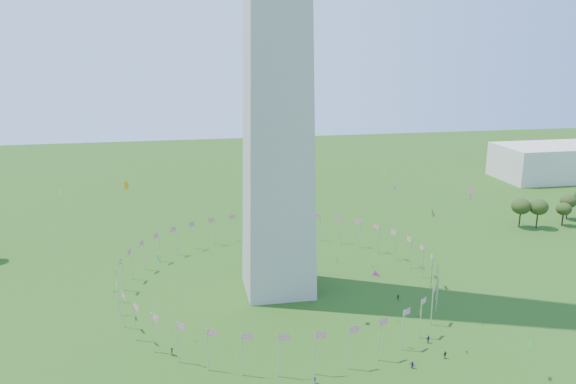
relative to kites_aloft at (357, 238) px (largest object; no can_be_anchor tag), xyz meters
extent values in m
cylinder|color=silver|center=(27.29, 25.11, -17.23)|extent=(0.24, 0.24, 9.00)
cylinder|color=silver|center=(26.68, 32.06, -17.23)|extent=(0.24, 0.24, 9.00)
cylinder|color=silver|center=(24.88, 38.79, -17.23)|extent=(0.24, 0.24, 9.00)
cylinder|color=silver|center=(21.93, 45.11, -17.23)|extent=(0.24, 0.24, 9.00)
cylinder|color=silver|center=(17.93, 50.82, -17.23)|extent=(0.24, 0.24, 9.00)
cylinder|color=silver|center=(13.00, 55.75, -17.23)|extent=(0.24, 0.24, 9.00)
cylinder|color=silver|center=(7.29, 59.75, -17.23)|extent=(0.24, 0.24, 9.00)
cylinder|color=silver|center=(0.97, 62.70, -17.23)|extent=(0.24, 0.24, 9.00)
cylinder|color=silver|center=(-5.77, 64.50, -17.23)|extent=(0.24, 0.24, 9.00)
cylinder|color=silver|center=(-12.71, 65.11, -17.23)|extent=(0.24, 0.24, 9.00)
cylinder|color=silver|center=(-19.66, 64.50, -17.23)|extent=(0.24, 0.24, 9.00)
cylinder|color=silver|center=(-26.39, 62.70, -17.23)|extent=(0.24, 0.24, 9.00)
cylinder|color=silver|center=(-32.71, 59.75, -17.23)|extent=(0.24, 0.24, 9.00)
cylinder|color=silver|center=(-38.42, 55.75, -17.23)|extent=(0.24, 0.24, 9.00)
cylinder|color=silver|center=(-43.35, 50.82, -17.23)|extent=(0.24, 0.24, 9.00)
cylinder|color=silver|center=(-47.35, 45.11, -17.23)|extent=(0.24, 0.24, 9.00)
cylinder|color=silver|center=(-50.30, 38.79, -17.23)|extent=(0.24, 0.24, 9.00)
cylinder|color=silver|center=(-52.10, 32.06, -17.23)|extent=(0.24, 0.24, 9.00)
cylinder|color=silver|center=(-52.71, 25.11, -17.23)|extent=(0.24, 0.24, 9.00)
cylinder|color=silver|center=(-52.10, 18.16, -17.23)|extent=(0.24, 0.24, 9.00)
cylinder|color=silver|center=(-50.30, 11.43, -17.23)|extent=(0.24, 0.24, 9.00)
cylinder|color=silver|center=(-47.35, 5.11, -17.23)|extent=(0.24, 0.24, 9.00)
cylinder|color=silver|center=(-43.35, -0.60, -17.23)|extent=(0.24, 0.24, 9.00)
cylinder|color=silver|center=(-38.42, -5.53, -17.23)|extent=(0.24, 0.24, 9.00)
cylinder|color=silver|center=(-32.71, -9.53, -17.23)|extent=(0.24, 0.24, 9.00)
cylinder|color=silver|center=(-26.39, -12.48, -17.23)|extent=(0.24, 0.24, 9.00)
cylinder|color=silver|center=(-19.66, -14.28, -17.23)|extent=(0.24, 0.24, 9.00)
cylinder|color=silver|center=(-12.71, -14.89, -17.23)|extent=(0.24, 0.24, 9.00)
cylinder|color=silver|center=(-5.77, -14.28, -17.23)|extent=(0.24, 0.24, 9.00)
cylinder|color=silver|center=(0.97, -12.48, -17.23)|extent=(0.24, 0.24, 9.00)
cylinder|color=silver|center=(7.29, -9.53, -17.23)|extent=(0.24, 0.24, 9.00)
cylinder|color=silver|center=(13.00, -5.53, -17.23)|extent=(0.24, 0.24, 9.00)
cylinder|color=silver|center=(17.93, -0.60, -17.23)|extent=(0.24, 0.24, 9.00)
cylinder|color=silver|center=(21.93, 5.11, -17.23)|extent=(0.24, 0.24, 9.00)
cylinder|color=silver|center=(24.88, 11.43, -17.23)|extent=(0.24, 0.24, 9.00)
cylinder|color=silver|center=(26.68, 18.16, -17.23)|extent=(0.24, 0.24, 9.00)
cube|color=beige|center=(137.29, 125.11, -13.73)|extent=(50.00, 30.00, 16.00)
imported|color=#31194B|center=(6.64, -16.47, -21.00)|extent=(1.31, 1.42, 1.46)
imported|color=#32194D|center=(13.88, -8.00, -20.84)|extent=(1.13, 0.81, 1.77)
imported|color=#391B52|center=(-13.39, -17.81, -20.99)|extent=(0.55, 0.96, 1.48)
imported|color=#262626|center=(-39.68, -2.60, -20.89)|extent=(0.75, 1.16, 1.68)
imported|color=black|center=(15.56, 13.11, -21.00)|extent=(0.77, 0.64, 1.44)
imported|color=#292929|center=(14.60, -14.36, -20.90)|extent=(1.08, 0.80, 1.65)
imported|color=gray|center=(17.17, 3.67, -20.93)|extent=(0.66, 0.70, 1.60)
plane|color=#CC2699|center=(2.24, -6.21, -5.78)|extent=(1.35, 2.11, 2.15)
plane|color=#CC2699|center=(15.08, -18.12, 13.10)|extent=(0.95, 1.81, 2.02)
plane|color=orange|center=(-45.58, -9.23, 16.01)|extent=(0.70, 1.55, 1.70)
plane|color=white|center=(-66.29, 36.70, 4.28)|extent=(0.07, 1.67, 1.67)
plane|color=yellow|center=(-39.98, 4.69, -9.93)|extent=(0.89, 0.70, 1.11)
plane|color=yellow|center=(3.24, -5.60, 15.64)|extent=(1.50, 0.95, 1.70)
plane|color=#CC2699|center=(16.30, 20.63, 5.13)|extent=(0.77, 0.97, 1.21)
plane|color=green|center=(20.71, -31.82, -9.30)|extent=(0.58, 1.55, 1.58)
plane|color=green|center=(5.49, 4.93, -8.79)|extent=(0.53, 1.33, 1.35)
plane|color=blue|center=(-2.62, 5.54, -7.06)|extent=(1.15, 1.46, 1.86)
plane|color=green|center=(-42.54, 24.26, -10.59)|extent=(1.66, 1.62, 1.60)
plane|color=#CC2699|center=(36.92, 20.50, 3.45)|extent=(1.34, 0.81, 1.17)
plane|color=yellow|center=(18.14, 2.38, 3.80)|extent=(1.88, 2.18, 2.04)
ellipsoid|color=#314717|center=(78.86, 59.64, -16.60)|extent=(6.56, 6.56, 10.25)
ellipsoid|color=#314717|center=(84.34, 57.86, -16.61)|extent=(6.55, 6.55, 10.24)
ellipsoid|color=#314717|center=(94.93, 58.58, -17.63)|extent=(5.24, 5.24, 8.19)
ellipsoid|color=#314717|center=(101.43, 64.92, -17.16)|extent=(5.85, 5.85, 9.14)
camera|label=1|loc=(-36.05, -107.86, 39.53)|focal=35.00mm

